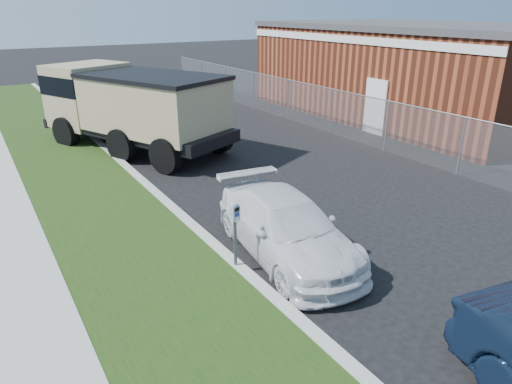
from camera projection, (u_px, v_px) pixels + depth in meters
ground at (331, 234)px, 10.48m from camera, size 120.00×120.00×0.00m
streetside at (57, 260)px, 9.28m from camera, size 6.12×50.00×0.15m
chainlink_fence at (332, 102)px, 18.46m from camera, size 0.06×30.06×30.00m
brick_building at (414, 68)px, 21.87m from camera, size 9.20×14.20×4.17m
parking_meter at (235, 221)px, 8.59m from camera, size 0.21×0.16×1.33m
white_wagon at (285, 226)px, 9.43m from camera, size 2.29×4.49×1.25m
dump_truck at (129, 104)px, 16.28m from camera, size 5.38×7.81×2.89m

